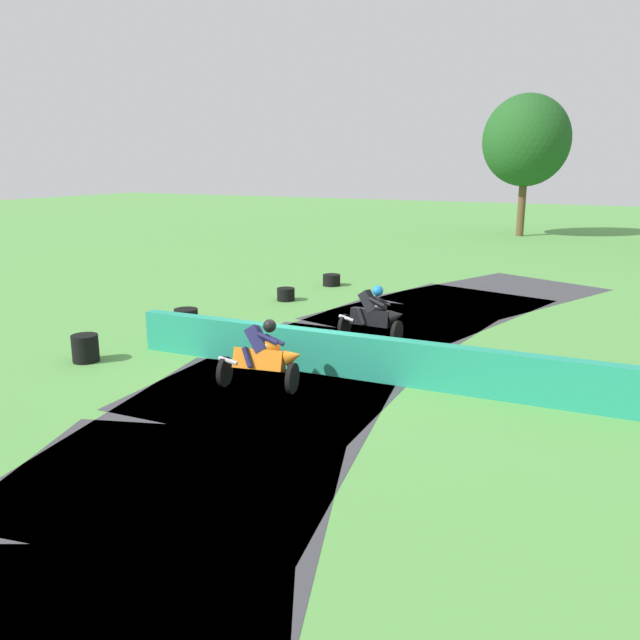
{
  "coord_description": "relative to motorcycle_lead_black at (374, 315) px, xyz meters",
  "views": [
    {
      "loc": [
        6.28,
        -11.52,
        4.28
      ],
      "look_at": [
        0.0,
        0.83,
        0.9
      ],
      "focal_mm": 36.53,
      "sensor_mm": 36.0,
      "label": 1
    }
  ],
  "objects": [
    {
      "name": "ground_plane",
      "position": [
        -0.49,
        -2.75,
        -0.66
      ],
      "size": [
        120.0,
        120.0,
        0.0
      ],
      "primitive_type": "plane",
      "color": "#569947"
    },
    {
      "name": "track_asphalt",
      "position": [
        0.51,
        -2.72,
        -0.66
      ],
      "size": [
        8.81,
        28.53,
        0.01
      ],
      "color": "#3D3D42",
      "rests_on": "ground"
    },
    {
      "name": "safety_barrier",
      "position": [
        4.31,
        -2.57,
        -0.21
      ],
      "size": [
        17.54,
        0.96,
        0.9
      ],
      "primitive_type": "cube",
      "rotation": [
        0.0,
        0.0,
        -1.53
      ],
      "color": "#239375",
      "rests_on": "ground"
    },
    {
      "name": "motorcycle_lead_black",
      "position": [
        0.0,
        0.0,
        0.0
      ],
      "size": [
        1.69,
        0.72,
        1.42
      ],
      "color": "black",
      "rests_on": "ground"
    },
    {
      "name": "motorcycle_chase_orange",
      "position": [
        -0.62,
        -4.08,
        -0.03
      ],
      "size": [
        1.67,
        1.0,
        1.42
      ],
      "color": "black",
      "rests_on": "ground"
    },
    {
      "name": "tire_stack_near",
      "position": [
        -4.13,
        6.15,
        -0.46
      ],
      "size": [
        0.62,
        0.62,
        0.4
      ],
      "color": "black",
      "rests_on": "ground"
    },
    {
      "name": "tire_stack_mid_a",
      "position": [
        -4.31,
        3.2,
        -0.46
      ],
      "size": [
        0.56,
        0.56,
        0.4
      ],
      "color": "black",
      "rests_on": "ground"
    },
    {
      "name": "tire_stack_mid_b",
      "position": [
        -5.24,
        -0.62,
        -0.46
      ],
      "size": [
        0.64,
        0.64,
        0.4
      ],
      "color": "black",
      "rests_on": "ground"
    },
    {
      "name": "tire_stack_far",
      "position": [
        -5.02,
        -4.39,
        -0.36
      ],
      "size": [
        0.58,
        0.58,
        0.6
      ],
      "color": "black",
      "rests_on": "ground"
    },
    {
      "name": "tree_mid_rise",
      "position": [
        -1.16,
        25.47,
        4.78
      ],
      "size": [
        4.93,
        4.93,
        8.05
      ],
      "color": "brown",
      "rests_on": "ground"
    }
  ]
}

